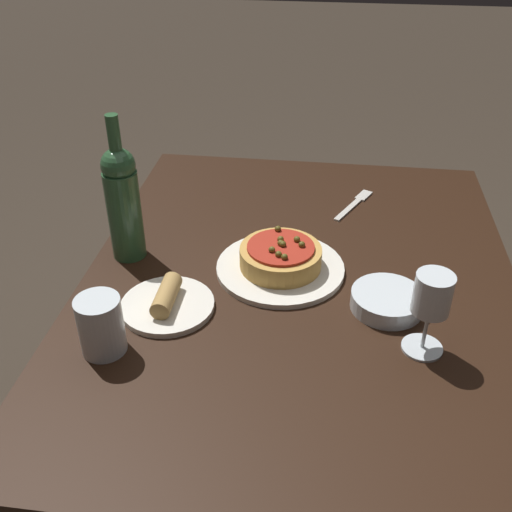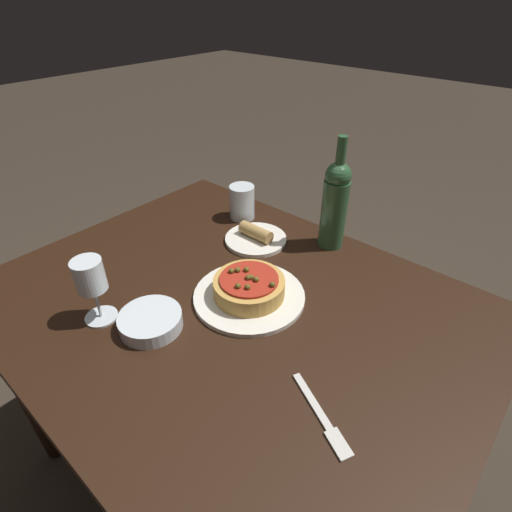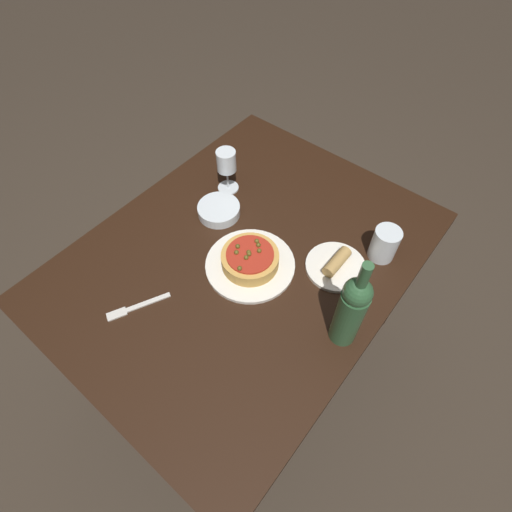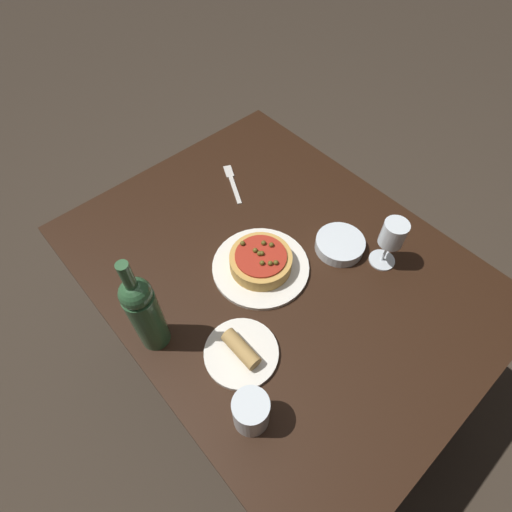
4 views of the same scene
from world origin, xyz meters
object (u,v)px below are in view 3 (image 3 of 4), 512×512
at_px(dinner_plate, 250,265).
at_px(side_bowl, 219,210).
at_px(wine_bottle, 351,310).
at_px(dining_table, 245,272).
at_px(fork, 135,308).
at_px(wine_glass, 226,163).
at_px(side_plate, 336,265).
at_px(pizza, 250,259).
at_px(water_cup, 384,244).

relative_size(dinner_plate, side_bowl, 1.92).
height_order(dinner_plate, wine_bottle, wine_bottle).
relative_size(dining_table, wine_bottle, 3.63).
relative_size(side_bowl, fork, 0.82).
bearing_deg(dining_table, wine_glass, 51.02).
distance_m(wine_bottle, side_plate, 0.25).
bearing_deg(wine_glass, pizza, -127.47).
bearing_deg(side_bowl, dining_table, -113.76).
bearing_deg(wine_bottle, side_bowl, 77.94).
height_order(water_cup, side_bowl, water_cup).
bearing_deg(fork, water_cup, 169.82).
bearing_deg(side_plate, side_bowl, 97.70).
relative_size(wine_bottle, water_cup, 2.94).
bearing_deg(water_cup, fork, 143.56).
bearing_deg(pizza, wine_bottle, -93.15).
height_order(water_cup, fork, water_cup).
bearing_deg(wine_glass, dinner_plate, -127.45).
distance_m(wine_glass, side_bowl, 0.16).
distance_m(pizza, side_plate, 0.26).
relative_size(dining_table, wine_glass, 7.30).
height_order(wine_bottle, side_plate, wine_bottle).
bearing_deg(wine_glass, dining_table, -128.98).
distance_m(pizza, wine_glass, 0.35).
bearing_deg(pizza, fork, 153.35).
bearing_deg(wine_glass, wine_bottle, -110.57).
bearing_deg(dining_table, fork, 161.11).
distance_m(dinner_plate, pizza, 0.03).
height_order(pizza, side_plate, pizza).
bearing_deg(water_cup, wine_glass, 97.64).
bearing_deg(fork, pizza, 179.61).
distance_m(wine_glass, water_cup, 0.57).
distance_m(wine_glass, wine_bottle, 0.65).
xyz_separation_m(dinner_plate, side_plate, (0.16, -0.21, 0.01)).
height_order(dinner_plate, side_plate, side_plate).
xyz_separation_m(wine_glass, side_plate, (-0.05, -0.48, -0.10)).
bearing_deg(wine_bottle, wine_glass, 69.43).
distance_m(wine_bottle, fork, 0.59).
relative_size(dinner_plate, pizza, 1.57).
relative_size(dinner_plate, wine_glass, 1.70).
xyz_separation_m(dinner_plate, water_cup, (0.29, -0.29, 0.05)).
bearing_deg(dining_table, wine_bottle, -96.24).
relative_size(wine_glass, wine_bottle, 0.50).
xyz_separation_m(dining_table, dinner_plate, (-0.02, -0.04, 0.10)).
distance_m(dining_table, fork, 0.37).
bearing_deg(dinner_plate, wine_bottle, -93.15).
height_order(dining_table, dinner_plate, dinner_plate).
xyz_separation_m(dinner_plate, pizza, (-0.00, 0.00, 0.03)).
height_order(dinner_plate, fork, dinner_plate).
distance_m(water_cup, side_bowl, 0.54).
bearing_deg(dinner_plate, side_plate, -52.58).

